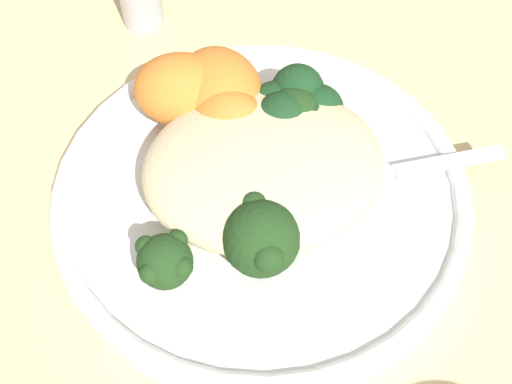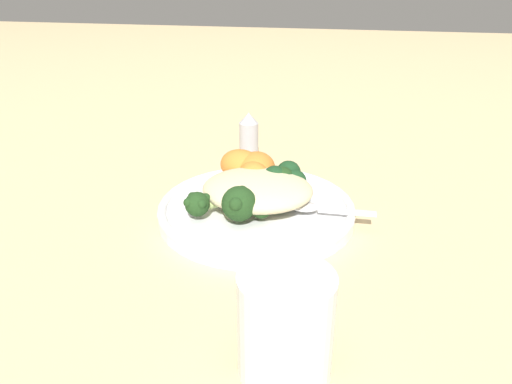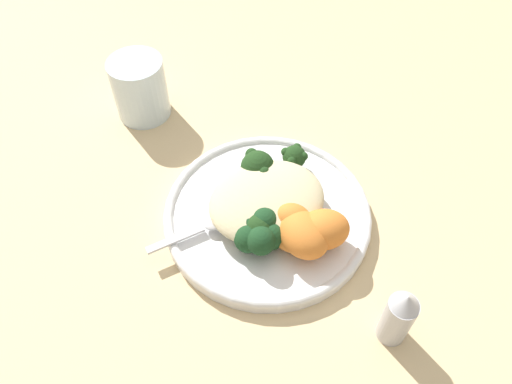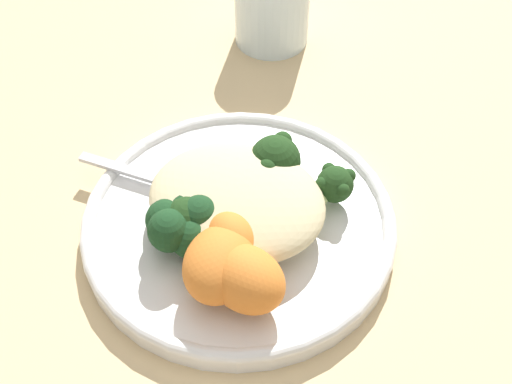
{
  "view_description": "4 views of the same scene",
  "coord_description": "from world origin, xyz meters",
  "px_view_note": "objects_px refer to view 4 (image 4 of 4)",
  "views": [
    {
      "loc": [
        -0.04,
        -0.25,
        0.37
      ],
      "look_at": [
        0.01,
        -0.01,
        0.04
      ],
      "focal_mm": 50.0,
      "sensor_mm": 36.0,
      "label": 1
    },
    {
      "loc": [
        0.13,
        -0.58,
        0.31
      ],
      "look_at": [
        0.02,
        -0.0,
        0.04
      ],
      "focal_mm": 35.0,
      "sensor_mm": 36.0,
      "label": 2
    },
    {
      "loc": [
        0.19,
        0.32,
        0.52
      ],
      "look_at": [
        0.03,
        -0.0,
        0.06
      ],
      "focal_mm": 35.0,
      "sensor_mm": 36.0,
      "label": 3
    },
    {
      "loc": [
        -0.14,
        0.34,
        0.47
      ],
      "look_at": [
        0.0,
        -0.0,
        0.06
      ],
      "focal_mm": 50.0,
      "sensor_mm": 36.0,
      "label": 4
    }
  ],
  "objects_px": {
    "quinoa_mound": "(236,203)",
    "broccoli_stalk_2": "(247,181)",
    "water_glass": "(272,2)",
    "broccoli_stalk_3": "(220,190)",
    "spoon": "(160,179)",
    "broccoli_stalk_4": "(201,222)",
    "sweet_potato_chunk_3": "(231,239)",
    "kale_tuft": "(183,223)",
    "broccoli_stalk_1": "(274,166)",
    "broccoli_stalk_0": "(313,199)",
    "sweet_potato_chunk_0": "(224,250)",
    "plate": "(238,226)",
    "sweet_potato_chunk_2": "(219,264)",
    "sweet_potato_chunk_1": "(246,279)"
  },
  "relations": [
    {
      "from": "quinoa_mound",
      "to": "sweet_potato_chunk_3",
      "type": "xyz_separation_m",
      "value": [
        -0.01,
        0.04,
        0.0
      ]
    },
    {
      "from": "plate",
      "to": "sweet_potato_chunk_2",
      "type": "xyz_separation_m",
      "value": [
        -0.01,
        0.06,
        0.03
      ]
    },
    {
      "from": "sweet_potato_chunk_1",
      "to": "sweet_potato_chunk_2",
      "type": "height_order",
      "value": "sweet_potato_chunk_1"
    },
    {
      "from": "broccoli_stalk_0",
      "to": "spoon",
      "type": "distance_m",
      "value": 0.13
    },
    {
      "from": "broccoli_stalk_0",
      "to": "broccoli_stalk_3",
      "type": "xyz_separation_m",
      "value": [
        0.07,
        0.02,
        0.0
      ]
    },
    {
      "from": "water_glass",
      "to": "sweet_potato_chunk_0",
      "type": "bearing_deg",
      "value": 104.89
    },
    {
      "from": "broccoli_stalk_3",
      "to": "spoon",
      "type": "distance_m",
      "value": 0.06
    },
    {
      "from": "broccoli_stalk_3",
      "to": "broccoli_stalk_0",
      "type": "bearing_deg",
      "value": -139.58
    },
    {
      "from": "broccoli_stalk_1",
      "to": "kale_tuft",
      "type": "relative_size",
      "value": 1.61
    },
    {
      "from": "broccoli_stalk_1",
      "to": "broccoli_stalk_2",
      "type": "bearing_deg",
      "value": 120.46
    },
    {
      "from": "sweet_potato_chunk_0",
      "to": "spoon",
      "type": "height_order",
      "value": "sweet_potato_chunk_0"
    },
    {
      "from": "broccoli_stalk_4",
      "to": "sweet_potato_chunk_3",
      "type": "xyz_separation_m",
      "value": [
        -0.03,
        0.01,
        0.0
      ]
    },
    {
      "from": "sweet_potato_chunk_3",
      "to": "kale_tuft",
      "type": "distance_m",
      "value": 0.04
    },
    {
      "from": "sweet_potato_chunk_3",
      "to": "kale_tuft",
      "type": "relative_size",
      "value": 0.8
    },
    {
      "from": "broccoli_stalk_1",
      "to": "sweet_potato_chunk_3",
      "type": "distance_m",
      "value": 0.08
    },
    {
      "from": "broccoli_stalk_2",
      "to": "water_glass",
      "type": "bearing_deg",
      "value": -20.69
    },
    {
      "from": "sweet_potato_chunk_0",
      "to": "water_glass",
      "type": "relative_size",
      "value": 0.75
    },
    {
      "from": "sweet_potato_chunk_0",
      "to": "broccoli_stalk_1",
      "type": "bearing_deg",
      "value": -93.08
    },
    {
      "from": "quinoa_mound",
      "to": "broccoli_stalk_3",
      "type": "relative_size",
      "value": 1.73
    },
    {
      "from": "sweet_potato_chunk_3",
      "to": "broccoli_stalk_3",
      "type": "bearing_deg",
      "value": -56.83
    },
    {
      "from": "quinoa_mound",
      "to": "broccoli_stalk_0",
      "type": "distance_m",
      "value": 0.06
    },
    {
      "from": "quinoa_mound",
      "to": "broccoli_stalk_2",
      "type": "distance_m",
      "value": 0.03
    },
    {
      "from": "quinoa_mound",
      "to": "broccoli_stalk_0",
      "type": "bearing_deg",
      "value": -149.09
    },
    {
      "from": "broccoli_stalk_4",
      "to": "sweet_potato_chunk_3",
      "type": "height_order",
      "value": "sweet_potato_chunk_3"
    },
    {
      "from": "broccoli_stalk_3",
      "to": "sweet_potato_chunk_1",
      "type": "relative_size",
      "value": 1.35
    },
    {
      "from": "sweet_potato_chunk_3",
      "to": "spoon",
      "type": "xyz_separation_m",
      "value": [
        0.09,
        -0.05,
        -0.02
      ]
    },
    {
      "from": "plate",
      "to": "sweet_potato_chunk_0",
      "type": "distance_m",
      "value": 0.05
    },
    {
      "from": "broccoli_stalk_0",
      "to": "broccoli_stalk_1",
      "type": "bearing_deg",
      "value": 100.71
    },
    {
      "from": "broccoli_stalk_2",
      "to": "spoon",
      "type": "distance_m",
      "value": 0.07
    },
    {
      "from": "broccoli_stalk_4",
      "to": "sweet_potato_chunk_3",
      "type": "bearing_deg",
      "value": 142.55
    },
    {
      "from": "broccoli_stalk_2",
      "to": "sweet_potato_chunk_0",
      "type": "xyz_separation_m",
      "value": [
        -0.01,
        0.07,
        0.0
      ]
    },
    {
      "from": "water_glass",
      "to": "broccoli_stalk_2",
      "type": "bearing_deg",
      "value": 106.46
    },
    {
      "from": "sweet_potato_chunk_0",
      "to": "sweet_potato_chunk_3",
      "type": "xyz_separation_m",
      "value": [
        -0.0,
        -0.01,
        0.01
      ]
    },
    {
      "from": "broccoli_stalk_1",
      "to": "broccoli_stalk_2",
      "type": "relative_size",
      "value": 1.22
    },
    {
      "from": "broccoli_stalk_1",
      "to": "water_glass",
      "type": "relative_size",
      "value": 1.06
    },
    {
      "from": "plate",
      "to": "spoon",
      "type": "height_order",
      "value": "spoon"
    },
    {
      "from": "plate",
      "to": "broccoli_stalk_2",
      "type": "relative_size",
      "value": 3.24
    },
    {
      "from": "plate",
      "to": "broccoli_stalk_0",
      "type": "bearing_deg",
      "value": -148.69
    },
    {
      "from": "broccoli_stalk_2",
      "to": "broccoli_stalk_3",
      "type": "distance_m",
      "value": 0.02
    },
    {
      "from": "sweet_potato_chunk_0",
      "to": "kale_tuft",
      "type": "xyz_separation_m",
      "value": [
        0.04,
        -0.01,
        0.0
      ]
    },
    {
      "from": "sweet_potato_chunk_3",
      "to": "sweet_potato_chunk_1",
      "type": "bearing_deg",
      "value": 129.67
    },
    {
      "from": "quinoa_mound",
      "to": "water_glass",
      "type": "relative_size",
      "value": 1.57
    },
    {
      "from": "sweet_potato_chunk_0",
      "to": "water_glass",
      "type": "bearing_deg",
      "value": -75.11
    },
    {
      "from": "sweet_potato_chunk_3",
      "to": "kale_tuft",
      "type": "xyz_separation_m",
      "value": [
        0.04,
        -0.0,
        -0.0
      ]
    },
    {
      "from": "broccoli_stalk_0",
      "to": "water_glass",
      "type": "relative_size",
      "value": 1.11
    },
    {
      "from": "plate",
      "to": "broccoli_stalk_3",
      "type": "distance_m",
      "value": 0.03
    },
    {
      "from": "broccoli_stalk_3",
      "to": "water_glass",
      "type": "bearing_deg",
      "value": -52.87
    },
    {
      "from": "broccoli_stalk_0",
      "to": "sweet_potato_chunk_3",
      "type": "height_order",
      "value": "sweet_potato_chunk_3"
    },
    {
      "from": "spoon",
      "to": "broccoli_stalk_0",
      "type": "bearing_deg",
      "value": -171.49
    },
    {
      "from": "broccoli_stalk_0",
      "to": "broccoli_stalk_4",
      "type": "xyz_separation_m",
      "value": [
        0.07,
        0.06,
        0.0
      ]
    }
  ]
}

